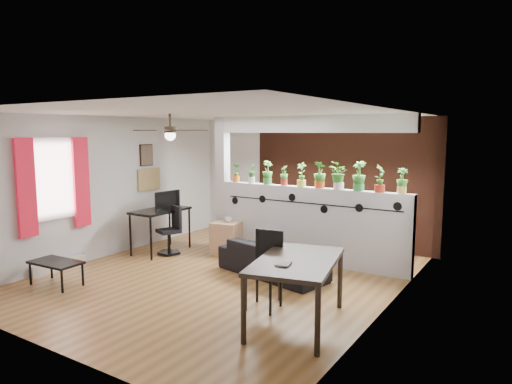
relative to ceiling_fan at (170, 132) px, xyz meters
name	(u,v)px	position (x,y,z in m)	size (l,w,h in m)	color
room_shell	(223,197)	(0.80, 0.30, -1.01)	(6.30, 7.10, 2.90)	brown
partition_wall	(310,225)	(1.60, 1.80, -1.64)	(3.60, 0.18, 1.35)	#BCBCC1
ceiling_header	(311,124)	(1.60, 1.80, 0.14)	(3.60, 0.18, 0.30)	silver
pier_column	(223,184)	(-0.31, 1.80, -1.01)	(0.22, 0.20, 2.60)	#BCBCC1
brick_panel	(342,182)	(1.60, 3.27, -1.01)	(3.90, 0.05, 2.60)	#9C482D
vine_decal	(308,203)	(1.60, 1.70, -1.23)	(3.31, 0.01, 0.30)	black
window_assembly	(54,181)	(-1.76, -0.90, -0.81)	(0.09, 1.30, 1.55)	white
baseboard_heater	(59,265)	(-1.74, -0.90, -2.22)	(0.08, 1.00, 0.18)	silver
corkboard	(149,179)	(-1.78, 1.25, -0.96)	(0.03, 0.60, 0.45)	#9D7F4B
framed_art	(146,155)	(-1.78, 1.20, -0.46)	(0.03, 0.34, 0.44)	#8C7259
ceiling_fan	(170,132)	(0.00, 0.00, 0.00)	(1.19, 1.19, 0.43)	black
potted_plant_0	(236,172)	(0.02, 1.80, -0.77)	(0.21, 0.18, 0.37)	orange
potted_plant_1	(252,173)	(0.37, 1.80, -0.77)	(0.20, 0.22, 0.36)	white
potted_plant_2	(267,172)	(0.72, 1.80, -0.73)	(0.25, 0.28, 0.44)	#318832
potted_plant_3	(284,175)	(1.07, 1.80, -0.77)	(0.22, 0.22, 0.36)	#AE271B
potted_plant_4	(302,174)	(1.42, 1.80, -0.73)	(0.22, 0.18, 0.43)	#E9D852
potted_plant_5	(320,174)	(1.78, 1.80, -0.72)	(0.28, 0.24, 0.47)	#E6541B
potted_plant_6	(339,175)	(2.13, 1.80, -0.71)	(0.32, 0.31, 0.48)	silver
potted_plant_7	(359,175)	(2.48, 1.80, -0.71)	(0.28, 0.23, 0.49)	green
potted_plant_8	(380,177)	(2.83, 1.80, -0.72)	(0.22, 0.26, 0.45)	red
potted_plant_9	(402,180)	(3.18, 1.80, -0.75)	(0.25, 0.23, 0.41)	gold
sofa	(272,260)	(1.42, 0.79, -2.05)	(1.78, 0.70, 0.52)	black
cube_shelf	(226,238)	(0.01, 1.46, -2.01)	(0.50, 0.45, 0.61)	tan
cup	(228,220)	(0.06, 1.46, -1.65)	(0.14, 0.14, 0.11)	gray
computer_desk	(160,213)	(-1.15, 0.91, -1.56)	(0.62, 1.16, 0.84)	black
monitor	(166,203)	(-1.15, 1.06, -1.38)	(0.06, 0.34, 0.19)	black
office_chair	(171,233)	(-0.87, 0.90, -1.92)	(0.50, 0.50, 0.90)	black
dining_table	(297,266)	(2.63, -0.70, -1.59)	(1.20, 1.64, 0.81)	black
book	(277,263)	(2.53, -1.00, -1.49)	(0.16, 0.21, 0.02)	gray
folding_chair	(267,262)	(2.03, -0.40, -1.71)	(0.46, 0.46, 1.03)	black
coffee_table	(56,264)	(-1.10, -1.39, -1.98)	(0.83, 0.49, 0.37)	black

